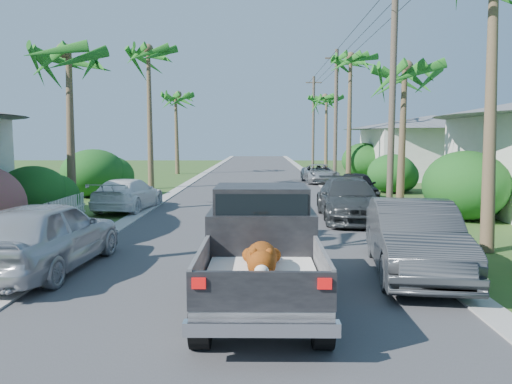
{
  "coord_description": "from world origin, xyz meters",
  "views": [
    {
      "loc": [
        0.44,
        -6.94,
        2.93
      ],
      "look_at": [
        0.29,
        7.29,
        1.4
      ],
      "focal_mm": 35.0,
      "sensor_mm": 36.0,
      "label": 1
    }
  ],
  "objects_px": {
    "parked_car_rd": "(320,174)",
    "palm_r_b": "(405,68)",
    "parked_car_rn": "(414,239)",
    "palm_l_d": "(176,95)",
    "palm_l_b": "(67,52)",
    "palm_l_c": "(148,50)",
    "palm_r_d": "(327,97)",
    "utility_pole_b": "(392,96)",
    "palm_r_c": "(351,58)",
    "pickup_truck": "(262,244)",
    "parked_car_lf": "(128,195)",
    "house_right_far": "(432,149)",
    "utility_pole_c": "(336,114)",
    "parked_car_ln": "(45,236)",
    "utility_pole_d": "(313,121)",
    "parked_car_rm": "(349,200)",
    "parked_car_rf": "(357,186)"
  },
  "relations": [
    {
      "from": "parked_car_rd",
      "to": "palm_r_b",
      "type": "bearing_deg",
      "value": -81.64
    },
    {
      "from": "parked_car_rn",
      "to": "palm_l_d",
      "type": "distance_m",
      "value": 32.55
    },
    {
      "from": "parked_car_rd",
      "to": "palm_l_b",
      "type": "bearing_deg",
      "value": -132.46
    },
    {
      "from": "palm_r_b",
      "to": "palm_l_c",
      "type": "bearing_deg",
      "value": 150.95
    },
    {
      "from": "palm_r_d",
      "to": "utility_pole_b",
      "type": "bearing_deg",
      "value": -91.91
    },
    {
      "from": "parked_car_rd",
      "to": "parked_car_rn",
      "type": "bearing_deg",
      "value": -95.14
    },
    {
      "from": "parked_car_rn",
      "to": "palm_r_c",
      "type": "bearing_deg",
      "value": 90.66
    },
    {
      "from": "pickup_truck",
      "to": "parked_car_lf",
      "type": "distance_m",
      "value": 12.48
    },
    {
      "from": "palm_l_d",
      "to": "house_right_far",
      "type": "relative_size",
      "value": 0.86
    },
    {
      "from": "house_right_far",
      "to": "utility_pole_c",
      "type": "xyz_separation_m",
      "value": [
        -7.4,
        -2.0,
        2.48
      ]
    },
    {
      "from": "parked_car_ln",
      "to": "utility_pole_d",
      "type": "bearing_deg",
      "value": -100.05
    },
    {
      "from": "parked_car_rm",
      "to": "utility_pole_b",
      "type": "height_order",
      "value": "utility_pole_b"
    },
    {
      "from": "palm_r_c",
      "to": "palm_r_d",
      "type": "bearing_deg",
      "value": 88.77
    },
    {
      "from": "parked_car_rd",
      "to": "utility_pole_b",
      "type": "xyz_separation_m",
      "value": [
        1.31,
        -12.81,
        3.99
      ]
    },
    {
      "from": "palm_r_d",
      "to": "parked_car_lf",
      "type": "bearing_deg",
      "value": -113.25
    },
    {
      "from": "palm_l_b",
      "to": "palm_l_d",
      "type": "height_order",
      "value": "palm_l_d"
    },
    {
      "from": "utility_pole_b",
      "to": "pickup_truck",
      "type": "bearing_deg",
      "value": -115.12
    },
    {
      "from": "palm_r_b",
      "to": "utility_pole_d",
      "type": "xyz_separation_m",
      "value": [
        -1.0,
        28.0,
        -1.35
      ]
    },
    {
      "from": "utility_pole_c",
      "to": "parked_car_rf",
      "type": "bearing_deg",
      "value": -93.04
    },
    {
      "from": "utility_pole_b",
      "to": "utility_pole_c",
      "type": "distance_m",
      "value": 15.0
    },
    {
      "from": "pickup_truck",
      "to": "parked_car_lf",
      "type": "relative_size",
      "value": 1.15
    },
    {
      "from": "palm_l_b",
      "to": "palm_r_d",
      "type": "xyz_separation_m",
      "value": [
        13.3,
        28.0,
        0.59
      ]
    },
    {
      "from": "parked_car_lf",
      "to": "palm_l_b",
      "type": "relative_size",
      "value": 0.6
    },
    {
      "from": "parked_car_rn",
      "to": "parked_car_rd",
      "type": "distance_m",
      "value": 22.19
    },
    {
      "from": "parked_car_rf",
      "to": "parked_car_lf",
      "type": "bearing_deg",
      "value": -159.8
    },
    {
      "from": "palm_l_d",
      "to": "palm_r_c",
      "type": "bearing_deg",
      "value": -32.21
    },
    {
      "from": "parked_car_rd",
      "to": "palm_l_c",
      "type": "xyz_separation_m",
      "value": [
        -10.29,
        -3.81,
        7.3
      ]
    },
    {
      "from": "palm_r_c",
      "to": "palm_r_b",
      "type": "bearing_deg",
      "value": -87.92
    },
    {
      "from": "palm_l_c",
      "to": "parked_car_rn",
      "type": "bearing_deg",
      "value": -62.09
    },
    {
      "from": "parked_car_rn",
      "to": "palm_l_b",
      "type": "bearing_deg",
      "value": 148.47
    },
    {
      "from": "palm_l_b",
      "to": "utility_pole_b",
      "type": "distance_m",
      "value": 12.54
    },
    {
      "from": "palm_r_c",
      "to": "house_right_far",
      "type": "xyz_separation_m",
      "value": [
        6.8,
        4.0,
        -5.99
      ]
    },
    {
      "from": "parked_car_ln",
      "to": "palm_l_c",
      "type": "distance_m",
      "value": 19.64
    },
    {
      "from": "parked_car_rm",
      "to": "parked_car_rd",
      "type": "distance_m",
      "value": 14.92
    },
    {
      "from": "house_right_far",
      "to": "utility_pole_c",
      "type": "bearing_deg",
      "value": -164.88
    },
    {
      "from": "parked_car_rm",
      "to": "palm_l_c",
      "type": "height_order",
      "value": "palm_l_c"
    },
    {
      "from": "palm_l_b",
      "to": "palm_r_b",
      "type": "distance_m",
      "value": 13.73
    },
    {
      "from": "parked_car_rd",
      "to": "palm_r_b",
      "type": "xyz_separation_m",
      "value": [
        2.31,
        -10.81,
        5.34
      ]
    },
    {
      "from": "parked_car_rf",
      "to": "palm_r_c",
      "type": "distance_m",
      "value": 11.98
    },
    {
      "from": "pickup_truck",
      "to": "parked_car_rd",
      "type": "height_order",
      "value": "pickup_truck"
    },
    {
      "from": "utility_pole_b",
      "to": "palm_l_c",
      "type": "bearing_deg",
      "value": 142.19
    },
    {
      "from": "palm_l_b",
      "to": "palm_l_d",
      "type": "bearing_deg",
      "value": 89.22
    },
    {
      "from": "palm_l_d",
      "to": "utility_pole_d",
      "type": "bearing_deg",
      "value": 36.64
    },
    {
      "from": "house_right_far",
      "to": "utility_pole_c",
      "type": "distance_m",
      "value": 8.06
    },
    {
      "from": "parked_car_ln",
      "to": "utility_pole_b",
      "type": "xyz_separation_m",
      "value": [
        9.9,
        9.23,
        3.8
      ]
    },
    {
      "from": "pickup_truck",
      "to": "utility_pole_d",
      "type": "distance_m",
      "value": 41.47
    },
    {
      "from": "parked_car_rf",
      "to": "palm_l_d",
      "type": "bearing_deg",
      "value": 124.72
    },
    {
      "from": "palm_l_d",
      "to": "palm_r_b",
      "type": "distance_m",
      "value": 23.08
    },
    {
      "from": "palm_l_c",
      "to": "house_right_far",
      "type": "distance_m",
      "value": 21.41
    },
    {
      "from": "parked_car_lf",
      "to": "utility_pole_d",
      "type": "bearing_deg",
      "value": -103.4
    }
  ]
}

